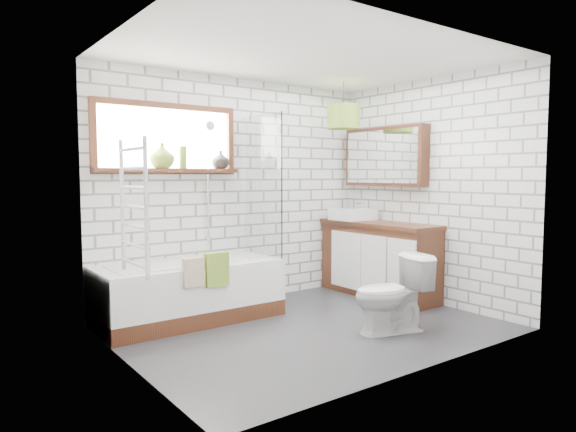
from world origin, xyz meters
TOP-DOWN VIEW (x-y plane):
  - floor at (0.00, 0.00)m, footprint 3.40×2.60m
  - ceiling at (0.00, 0.00)m, footprint 3.40×2.60m
  - wall_back at (0.00, 1.30)m, footprint 3.40×0.01m
  - wall_front at (0.00, -1.30)m, footprint 3.40×0.01m
  - wall_left at (-1.70, 0.00)m, footprint 0.01×2.60m
  - wall_right at (1.70, 0.00)m, footprint 0.01×2.60m
  - window at (-0.85, 1.26)m, footprint 1.52×0.16m
  - towel_radiator at (-1.66, 0.00)m, footprint 0.06×0.52m
  - mirror_cabinet at (1.62, 0.60)m, footprint 0.16×1.20m
  - shower_riser at (-0.40, 1.26)m, footprint 0.02×0.02m
  - bathtub at (-0.80, 0.91)m, footprint 1.78×0.78m
  - shower_screen at (0.07, 0.91)m, footprint 0.02×0.72m
  - towel_green at (-0.70, 0.52)m, footprint 0.23×0.06m
  - towel_beige at (-0.94, 0.52)m, footprint 0.20×0.05m
  - vanity at (1.45, 0.52)m, footprint 0.50×1.54m
  - basin at (1.39, 0.90)m, footprint 0.46×0.40m
  - tap at (1.55, 0.90)m, footprint 0.03×0.03m
  - toilet at (0.51, -0.54)m, footprint 0.56×0.78m
  - vase_olive at (-0.92, 1.23)m, footprint 0.30×0.30m
  - vase_dark at (-0.26, 1.23)m, footprint 0.23×0.23m
  - bottle at (-0.70, 1.23)m, footprint 0.09×0.09m
  - pendant at (1.07, 0.74)m, footprint 0.37×0.37m

SIDE VIEW (x-z plane):
  - floor at x=0.00m, z-range -0.01..0.00m
  - bathtub at x=-0.80m, z-range 0.00..0.57m
  - toilet at x=0.51m, z-range 0.00..0.71m
  - vanity at x=1.45m, z-range 0.00..0.88m
  - towel_green at x=-0.70m, z-range 0.40..0.71m
  - towel_beige at x=-0.94m, z-range 0.42..0.69m
  - basin at x=1.39m, z-range 0.88..1.02m
  - tap at x=1.55m, z-range 0.93..1.08m
  - towel_radiator at x=-1.66m, z-range 0.70..1.70m
  - wall_back at x=0.00m, z-range 0.00..2.50m
  - wall_front at x=0.00m, z-range 0.00..2.50m
  - wall_left at x=-1.70m, z-range 0.00..2.50m
  - wall_right at x=1.70m, z-range 0.00..2.50m
  - shower_screen at x=0.07m, z-range 0.57..2.07m
  - shower_riser at x=-0.40m, z-range 0.70..2.00m
  - vase_dark at x=-0.26m, z-range 1.48..1.68m
  - bottle at x=-0.70m, z-range 1.48..1.71m
  - vase_olive at x=-0.92m, z-range 1.48..1.73m
  - mirror_cabinet at x=1.62m, z-range 1.30..2.00m
  - window at x=-0.85m, z-range 1.46..2.14m
  - pendant at x=1.07m, z-range 1.96..2.24m
  - ceiling at x=0.00m, z-range 2.50..2.51m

